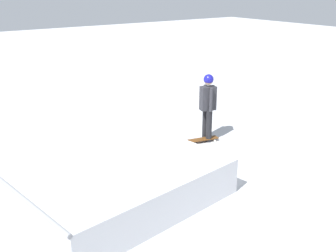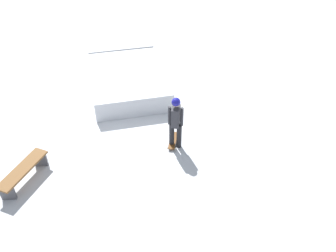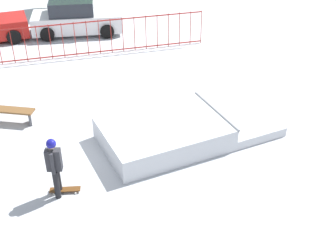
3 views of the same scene
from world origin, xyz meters
TOP-DOWN VIEW (x-y plane):
  - ground_plane at (0.00, 0.00)m, footprint 60.00×60.00m
  - skate_ramp at (1.79, -0.26)m, footprint 5.71×3.33m
  - skater at (-1.98, -1.73)m, footprint 0.42×0.43m
  - skateboard at (-1.82, -1.68)m, footprint 0.82×0.39m
  - park_bench at (-3.05, 2.39)m, footprint 1.61×1.07m

SIDE VIEW (x-z plane):
  - ground_plane at x=0.00m, z-range 0.00..0.00m
  - skateboard at x=-1.82m, z-range 0.03..0.12m
  - skate_ramp at x=1.79m, z-range -0.05..0.69m
  - park_bench at x=-3.05m, z-range 0.12..0.60m
  - skater at x=-1.98m, z-range 0.14..1.87m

